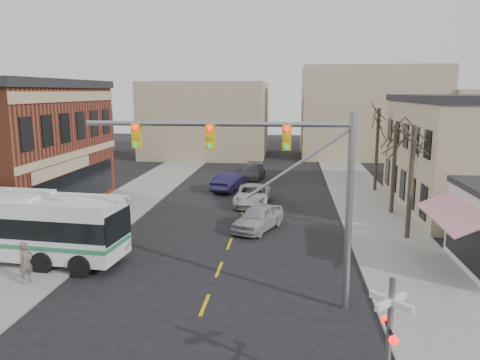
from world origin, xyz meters
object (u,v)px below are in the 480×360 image
(traffic_signal_mast, at_px, (276,168))
(pedestrian_near, at_px, (26,262))
(car_c, at_px, (252,195))
(car_a, at_px, (258,218))
(pedestrian_far, at_px, (60,230))
(car_d, at_px, (252,172))
(rr_crossing_east, at_px, (372,347))
(car_b, at_px, (229,181))

(traffic_signal_mast, distance_m, pedestrian_near, 12.29)
(traffic_signal_mast, bearing_deg, car_c, 97.59)
(car_c, bearing_deg, car_a, -81.09)
(pedestrian_far, bearing_deg, car_d, 7.61)
(pedestrian_near, bearing_deg, rr_crossing_east, -95.08)
(car_c, bearing_deg, rr_crossing_east, -76.64)
(car_c, xyz_separation_m, pedestrian_near, (-9.02, -16.54, 0.32))
(pedestrian_near, bearing_deg, traffic_signal_mast, -72.48)
(car_a, bearing_deg, car_b, 128.18)
(car_b, xyz_separation_m, pedestrian_near, (-6.50, -21.74, 0.27))
(traffic_signal_mast, relative_size, pedestrian_near, 5.50)
(car_a, height_order, pedestrian_far, pedestrian_far)
(car_a, distance_m, car_b, 12.33)
(car_b, bearing_deg, car_c, 129.20)
(pedestrian_near, xyz_separation_m, pedestrian_far, (-1.05, 5.26, -0.07))
(car_d, xyz_separation_m, pedestrian_far, (-9.15, -21.68, 0.25))
(car_a, xyz_separation_m, car_b, (-3.43, 11.84, 0.02))
(car_c, relative_size, pedestrian_far, 3.09)
(car_a, distance_m, pedestrian_far, 11.92)
(traffic_signal_mast, xyz_separation_m, car_c, (-2.31, 17.38, -5.00))
(car_a, distance_m, car_c, 6.70)
(car_c, bearing_deg, pedestrian_near, -117.52)
(rr_crossing_east, height_order, car_b, rr_crossing_east)
(rr_crossing_east, relative_size, car_a, 1.19)
(pedestrian_far, bearing_deg, traffic_signal_mast, -85.74)
(pedestrian_near, bearing_deg, car_c, -6.83)
(traffic_signal_mast, relative_size, car_d, 2.00)
(traffic_signal_mast, distance_m, car_b, 23.62)
(car_a, xyz_separation_m, car_c, (-0.91, 6.64, -0.03))
(car_a, relative_size, pedestrian_near, 2.42)
(car_b, xyz_separation_m, car_c, (2.52, -5.20, -0.05))
(car_a, distance_m, car_d, 17.14)
(pedestrian_far, bearing_deg, car_b, 5.90)
(car_d, distance_m, pedestrian_far, 23.53)
(rr_crossing_east, relative_size, pedestrian_far, 3.10)
(rr_crossing_east, bearing_deg, car_c, 102.28)
(car_d, bearing_deg, traffic_signal_mast, -77.31)
(rr_crossing_east, height_order, pedestrian_near, rr_crossing_east)
(car_d, bearing_deg, pedestrian_near, -100.68)
(traffic_signal_mast, bearing_deg, rr_crossing_east, -65.81)
(rr_crossing_east, distance_m, car_d, 34.67)
(rr_crossing_east, height_order, pedestrian_far, rr_crossing_east)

